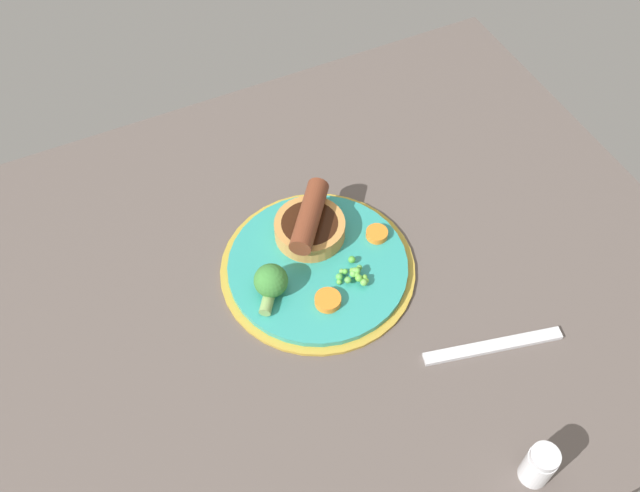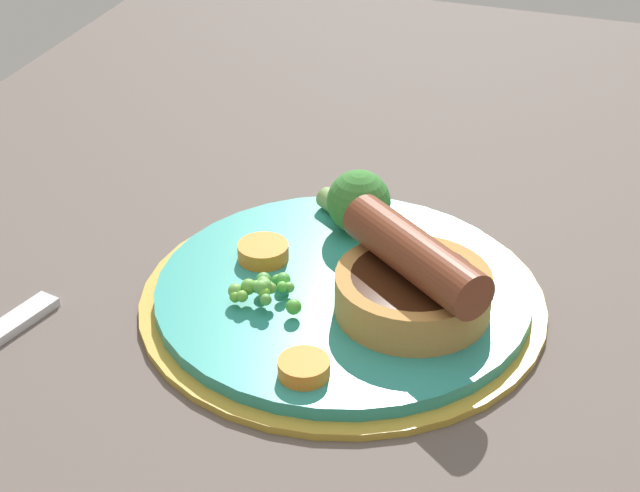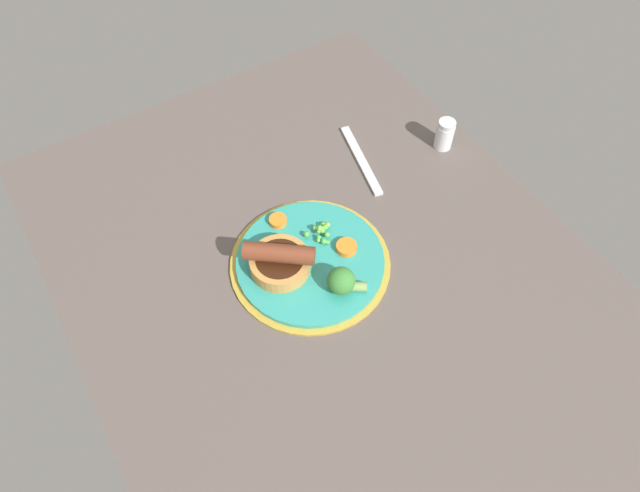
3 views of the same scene
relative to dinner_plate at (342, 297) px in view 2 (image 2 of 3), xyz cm
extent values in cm
cube|color=#564C47|center=(5.20, 1.82, -2.07)|extent=(110.00, 80.00, 3.00)
cylinder|color=#B79333|center=(0.00, 0.00, -0.32)|extent=(26.29, 26.29, 0.50)
cylinder|color=teal|center=(0.00, 0.00, 0.13)|extent=(24.19, 24.19, 1.40)
cylinder|color=#BC8442|center=(-1.13, -4.90, 2.15)|extent=(9.68, 9.68, 2.63)
cylinder|color=#33190C|center=(-1.13, -4.90, 3.32)|extent=(7.74, 7.74, 0.30)
cylinder|color=brown|center=(-1.13, -4.90, 4.96)|extent=(9.22, 10.65, 2.98)
sphere|color=#51B049|center=(-1.43, 3.53, 1.50)|extent=(0.95, 0.95, 0.95)
sphere|color=#63AE47|center=(-2.13, 2.88, 1.50)|extent=(0.70, 0.70, 0.70)
sphere|color=#66B135|center=(-4.32, 5.64, 1.57)|extent=(0.72, 0.72, 0.72)
sphere|color=#5EA93F|center=(-3.48, 4.55, 2.04)|extent=(0.81, 0.81, 0.81)
sphere|color=#66B64A|center=(-3.47, 3.97, 2.21)|extent=(0.92, 0.92, 0.92)
sphere|color=#56AD4C|center=(-2.15, 4.59, 1.74)|extent=(0.93, 0.93, 0.93)
sphere|color=#66AE48|center=(-3.88, 5.79, 1.69)|extent=(0.98, 0.98, 0.98)
sphere|color=green|center=(-3.81, 3.89, 2.09)|extent=(0.73, 0.73, 0.73)
sphere|color=#61B24B|center=(-3.62, 4.08, 2.21)|extent=(0.80, 0.80, 0.80)
sphere|color=#68B938|center=(-3.93, 3.82, 2.04)|extent=(0.73, 0.73, 0.73)
sphere|color=#67AF39|center=(-4.34, 5.16, 1.73)|extent=(0.75, 0.75, 0.75)
sphere|color=#57B63F|center=(-2.47, 3.20, 1.68)|extent=(0.72, 0.72, 0.72)
sphere|color=#54A344|center=(-4.38, 3.56, 1.87)|extent=(0.75, 0.75, 0.75)
sphere|color=#5EAF3C|center=(-3.50, 5.06, 1.96)|extent=(0.99, 0.99, 0.99)
sphere|color=#5BB044|center=(-3.72, 4.10, 2.24)|extent=(0.93, 0.93, 0.93)
sphere|color=green|center=(-4.16, 2.06, 1.58)|extent=(0.98, 0.98, 0.98)
sphere|color=#5BA436|center=(-3.63, 5.04, 1.89)|extent=(0.85, 0.85, 0.85)
sphere|color=#62B44A|center=(-3.09, 4.22, 2.10)|extent=(0.94, 0.94, 0.94)
sphere|color=#66A23B|center=(-3.27, 3.64, 1.99)|extent=(0.72, 0.72, 0.72)
sphere|color=#5BAD42|center=(-1.17, 4.06, 1.20)|extent=(0.73, 0.73, 0.73)
sphere|color=#387A33|center=(7.19, 1.21, 3.06)|extent=(4.44, 4.44, 4.44)
cylinder|color=#7A9E56|center=(8.75, 3.39, 1.61)|extent=(2.84, 3.10, 1.56)
cylinder|color=orange|center=(1.45, 6.07, 1.38)|extent=(4.18, 4.18, 1.09)
cylinder|color=orange|center=(-9.31, -0.71, 1.33)|extent=(4.07, 4.07, 1.00)
camera|label=1|loc=(23.29, 49.46, 78.70)|focal=40.00mm
camera|label=2|loc=(-54.38, -17.31, 39.26)|focal=60.00mm
camera|label=3|loc=(44.39, -25.84, 77.65)|focal=32.00mm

